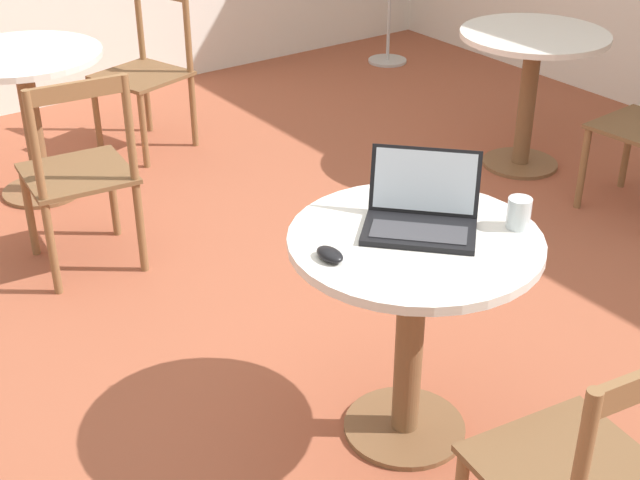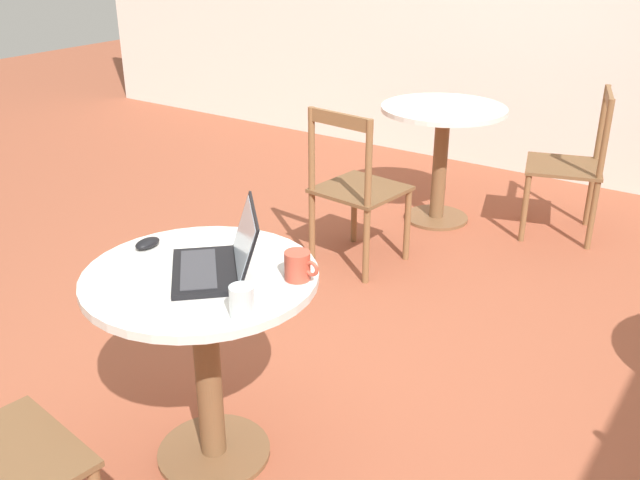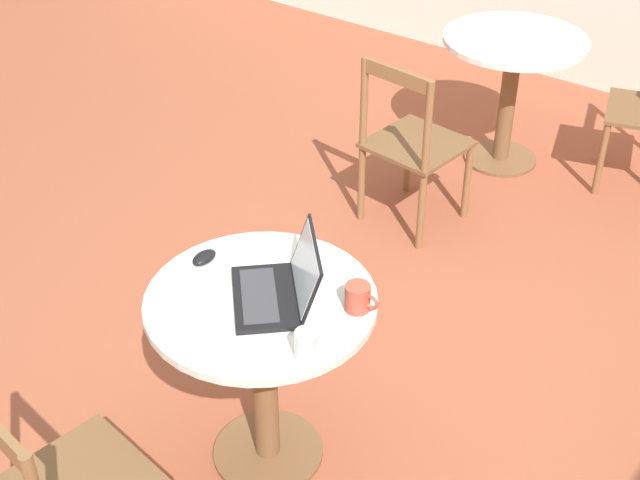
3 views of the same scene
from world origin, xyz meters
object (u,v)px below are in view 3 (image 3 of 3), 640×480
at_px(chair_far_front, 411,145).
at_px(laptop, 278,288).
at_px(drinking_glass, 306,345).
at_px(mouse, 204,257).
at_px(cafe_table_far, 512,69).
at_px(mug, 358,298).
at_px(cafe_table_near, 263,340).

height_order(chair_far_front, laptop, laptop).
distance_m(chair_far_front, drinking_glass, 1.95).
bearing_deg(mouse, drinking_glass, -16.96).
xyz_separation_m(cafe_table_far, mug, (0.61, -2.36, 0.23)).
height_order(laptop, drinking_glass, laptop).
distance_m(cafe_table_near, mouse, 0.35).
xyz_separation_m(cafe_table_near, drinking_glass, (0.29, -0.14, 0.23)).
height_order(mouse, drinking_glass, drinking_glass).
relative_size(laptop, drinking_glass, 4.48).
xyz_separation_m(cafe_table_far, laptop, (0.37, -2.47, 0.23)).
height_order(chair_far_front, mouse, chair_far_front).
relative_size(mouse, drinking_glass, 1.03).
xyz_separation_m(mouse, mug, (0.58, 0.10, 0.03)).
distance_m(cafe_table_near, cafe_table_far, 2.53).
bearing_deg(drinking_glass, cafe_table_near, 155.21).
bearing_deg(chair_far_front, cafe_table_far, 83.70).
bearing_deg(mug, cafe_table_near, -153.29).
bearing_deg(mouse, cafe_table_far, 90.84).
bearing_deg(mouse, cafe_table_near, -8.28).
xyz_separation_m(cafe_table_near, laptop, (0.05, 0.03, 0.23)).
relative_size(cafe_table_far, mug, 6.32).
distance_m(chair_far_front, mug, 1.69).
height_order(chair_far_front, drinking_glass, chair_far_front).
relative_size(cafe_table_far, laptop, 1.78).
relative_size(cafe_table_far, drinking_glass, 7.99).
distance_m(cafe_table_far, chair_far_front, 0.88).
distance_m(laptop, mouse, 0.34).
xyz_separation_m(mug, drinking_glass, (0.00, -0.28, 0.00)).
xyz_separation_m(cafe_table_near, cafe_table_far, (-0.32, 2.51, 0.00)).
bearing_deg(drinking_glass, mug, 90.94).
xyz_separation_m(cafe_table_far, chair_far_front, (-0.10, -0.86, -0.12)).
bearing_deg(cafe_table_near, drinking_glass, -24.79).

